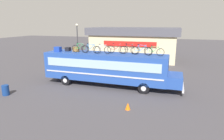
{
  "coord_description": "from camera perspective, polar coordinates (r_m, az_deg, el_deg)",
  "views": [
    {
      "loc": [
        6.12,
        -16.38,
        5.76
      ],
      "look_at": [
        0.72,
        0.0,
        1.53
      ],
      "focal_mm": 30.75,
      "sensor_mm": 36.0,
      "label": 1
    }
  ],
  "objects": [
    {
      "name": "street_lamp",
      "position": [
        25.89,
        -10.21,
        8.16
      ],
      "size": [
        0.31,
        0.31,
        5.68
      ],
      "color": "#38383D",
      "rests_on": "ground"
    },
    {
      "name": "rooftop_bicycle_5",
      "position": [
        17.39,
        5.1,
        6.07
      ],
      "size": [
        1.68,
        0.44,
        0.94
      ],
      "color": "black",
      "rests_on": "bus"
    },
    {
      "name": "trash_bin",
      "position": [
        18.01,
        -29.09,
        -5.27
      ],
      "size": [
        0.55,
        0.55,
        0.85
      ],
      "primitive_type": "cylinder",
      "color": "navy",
      "rests_on": "ground"
    },
    {
      "name": "rooftop_bicycle_7",
      "position": [
        16.69,
        12.52,
        5.38
      ],
      "size": [
        1.63,
        0.44,
        0.87
      ],
      "color": "black",
      "rests_on": "bus"
    },
    {
      "name": "rooftop_bicycle_1",
      "position": [
        18.47,
        -9.51,
        6.36
      ],
      "size": [
        1.65,
        0.44,
        0.92
      ],
      "color": "black",
      "rests_on": "bus"
    },
    {
      "name": "rooftop_bicycle_4",
      "position": [
        17.65,
        1.37,
        6.2
      ],
      "size": [
        1.78,
        0.44,
        0.91
      ],
      "color": "black",
      "rests_on": "bus"
    },
    {
      "name": "luggage_bag_2",
      "position": [
        19.64,
        -12.94,
        6.05
      ],
      "size": [
        0.44,
        0.5,
        0.37
      ],
      "primitive_type": "cube",
      "color": "black",
      "rests_on": "bus"
    },
    {
      "name": "bus",
      "position": [
        17.85,
        -1.49,
        0.89
      ],
      "size": [
        12.78,
        2.6,
        3.06
      ],
      "color": "#23479E",
      "rests_on": "ground"
    },
    {
      "name": "ground_plane",
      "position": [
        18.41,
        -2.15,
        -4.48
      ],
      "size": [
        120.0,
        120.0,
        0.0
      ],
      "primitive_type": "plane",
      "color": "#423F44"
    },
    {
      "name": "rooftop_bicycle_6",
      "position": [
        17.02,
        8.8,
        5.78
      ],
      "size": [
        1.79,
        0.44,
        0.93
      ],
      "color": "black",
      "rests_on": "bus"
    },
    {
      "name": "rooftop_bicycle_2",
      "position": [
        17.94,
        -6.31,
        6.23
      ],
      "size": [
        1.75,
        0.44,
        0.9
      ],
      "color": "black",
      "rests_on": "bus"
    },
    {
      "name": "roadside_building",
      "position": [
        31.71,
        6.6,
        7.98
      ],
      "size": [
        14.09,
        7.38,
        5.08
      ],
      "color": "beige",
      "rests_on": "ground"
    },
    {
      "name": "luggage_bag_3",
      "position": [
        19.09,
        -10.68,
        6.07
      ],
      "size": [
        0.61,
        0.33,
        0.45
      ],
      "primitive_type": "cube",
      "color": "olive",
      "rests_on": "bus"
    },
    {
      "name": "luggage_bag_1",
      "position": [
        19.54,
        -15.81,
        5.98
      ],
      "size": [
        0.61,
        0.47,
        0.46
      ],
      "primitive_type": "cube",
      "color": "#193899",
      "rests_on": "bus"
    },
    {
      "name": "traffic_cone",
      "position": [
        13.36,
        4.73,
        -10.63
      ],
      "size": [
        0.36,
        0.36,
        0.5
      ],
      "primitive_type": "cone",
      "color": "orange",
      "rests_on": "ground"
    },
    {
      "name": "rooftop_bicycle_3",
      "position": [
        17.45,
        -2.86,
        6.06
      ],
      "size": [
        1.63,
        0.44,
        0.88
      ],
      "color": "black",
      "rests_on": "bus"
    }
  ]
}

